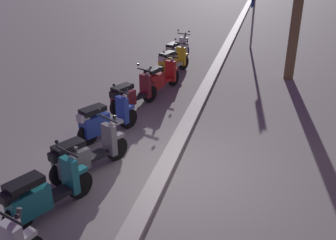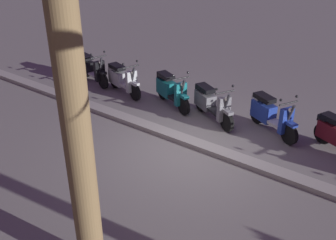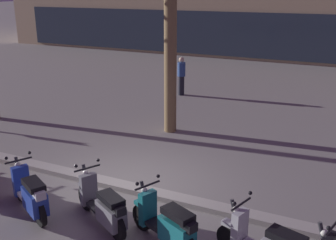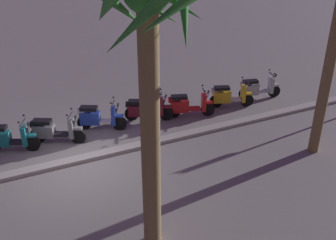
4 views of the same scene
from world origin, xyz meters
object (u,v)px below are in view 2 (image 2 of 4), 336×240
object	(u,v)px
scooter_grey_gap_after_mid	(211,103)
scooter_teal_mid_rear	(170,90)
scooter_blue_tail_end	(270,114)
scooter_silver_mid_front	(122,79)
scooter_black_far_back	(91,68)

from	to	relation	value
scooter_grey_gap_after_mid	scooter_teal_mid_rear	world-z (taller)	same
scooter_blue_tail_end	scooter_teal_mid_rear	world-z (taller)	same
scooter_blue_tail_end	scooter_silver_mid_front	size ratio (longest dim) A/B	0.94
scooter_blue_tail_end	scooter_silver_mid_front	distance (m)	4.77
scooter_teal_mid_rear	scooter_grey_gap_after_mid	bearing A→B (deg)	177.21
scooter_blue_tail_end	scooter_black_far_back	size ratio (longest dim) A/B	0.90
scooter_grey_gap_after_mid	scooter_silver_mid_front	xyz separation A→B (m)	(3.17, 0.08, 0.00)
scooter_black_far_back	scooter_teal_mid_rear	bearing A→B (deg)	-178.82
scooter_teal_mid_rear	scooter_black_far_back	size ratio (longest dim) A/B	0.91
scooter_black_far_back	scooter_silver_mid_front	bearing A→B (deg)	176.77
scooter_teal_mid_rear	scooter_silver_mid_front	bearing A→B (deg)	4.89
scooter_blue_tail_end	scooter_teal_mid_rear	bearing A→B (deg)	3.88
scooter_teal_mid_rear	scooter_black_far_back	xyz separation A→B (m)	(3.26, 0.07, -0.01)
scooter_teal_mid_rear	scooter_silver_mid_front	size ratio (longest dim) A/B	0.96
scooter_silver_mid_front	scooter_grey_gap_after_mid	bearing A→B (deg)	-178.51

